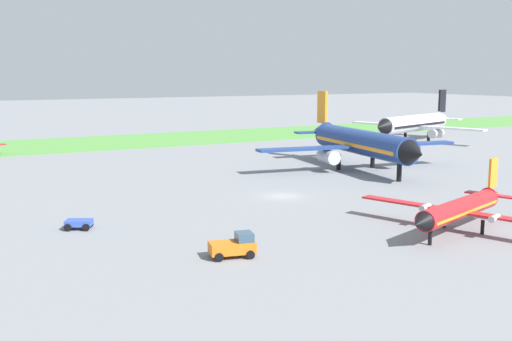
# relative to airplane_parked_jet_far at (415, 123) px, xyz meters

# --- Properties ---
(ground_plane) EXTENTS (600.00, 600.00, 0.00)m
(ground_plane) POSITION_rel_airplane_parked_jet_far_xyz_m (-55.78, -36.96, -3.92)
(ground_plane) COLOR gray
(grass_taxiway_strip) EXTENTS (360.00, 28.00, 0.08)m
(grass_taxiway_strip) POSITION_rel_airplane_parked_jet_far_xyz_m (-55.78, 30.27, -3.88)
(grass_taxiway_strip) COLOR #549342
(grass_taxiway_strip) RESTS_ON ground_plane
(airplane_parked_jet_far) EXTENTS (29.65, 29.92, 10.89)m
(airplane_parked_jet_far) POSITION_rel_airplane_parked_jet_far_xyz_m (0.00, 0.00, 0.00)
(airplane_parked_jet_far) COLOR white
(airplane_parked_jet_far) RESTS_ON ground_plane
(airplane_foreground_turboprop) EXTENTS (17.18, 19.86, 6.16)m
(airplane_foreground_turboprop) POSITION_rel_airplane_parked_jet_far_xyz_m (-50.12, -59.12, -1.67)
(airplane_foreground_turboprop) COLOR red
(airplane_foreground_turboprop) RESTS_ON ground_plane
(airplane_midfield_jet) EXTENTS (32.65, 32.15, 11.57)m
(airplane_midfield_jet) POSITION_rel_airplane_parked_jet_far_xyz_m (-34.99, -25.25, 0.25)
(airplane_midfield_jet) COLOR navy
(airplane_midfield_jet) RESTS_ON ground_plane
(pushback_tug_near_gate) EXTENTS (3.92, 2.73, 1.95)m
(pushback_tug_near_gate) POSITION_rel_airplane_parked_jet_far_xyz_m (-71.89, -56.01, -3.01)
(pushback_tug_near_gate) COLOR orange
(pushback_tug_near_gate) RESTS_ON ground_plane
(baggage_cart_midfield) EXTENTS (2.92, 2.65, 0.90)m
(baggage_cart_midfield) POSITION_rel_airplane_parked_jet_far_xyz_m (-80.68, -41.12, -3.35)
(baggage_cart_midfield) COLOR #334FB2
(baggage_cart_midfield) RESTS_ON ground_plane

